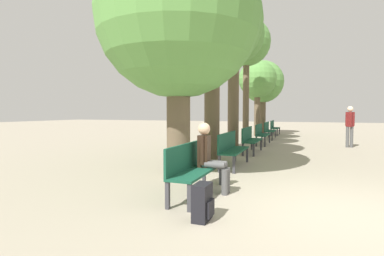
# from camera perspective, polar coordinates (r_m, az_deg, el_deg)

# --- Properties ---
(ground_plane) EXTENTS (80.00, 80.00, 0.00)m
(ground_plane) POSITION_cam_1_polar(r_m,az_deg,el_deg) (4.99, 25.62, -14.22)
(ground_plane) COLOR gray
(bench_row_0) EXTENTS (0.44, 1.81, 0.91)m
(bench_row_0) POSITION_cam_1_polar(r_m,az_deg,el_deg) (5.27, 0.19, -7.03)
(bench_row_0) COLOR #144733
(bench_row_0) RESTS_ON ground_plane
(bench_row_1) EXTENTS (0.44, 1.81, 0.91)m
(bench_row_1) POSITION_cam_1_polar(r_m,az_deg,el_deg) (8.01, 7.47, -3.57)
(bench_row_1) COLOR #144733
(bench_row_1) RESTS_ON ground_plane
(bench_row_2) EXTENTS (0.44, 1.81, 0.91)m
(bench_row_2) POSITION_cam_1_polar(r_m,az_deg,el_deg) (10.82, 10.99, -1.86)
(bench_row_2) COLOR #144733
(bench_row_2) RESTS_ON ground_plane
(bench_row_3) EXTENTS (0.44, 1.81, 0.91)m
(bench_row_3) POSITION_cam_1_polar(r_m,az_deg,el_deg) (13.66, 13.05, -0.86)
(bench_row_3) COLOR #144733
(bench_row_3) RESTS_ON ground_plane
(bench_row_4) EXTENTS (0.44, 1.81, 0.91)m
(bench_row_4) POSITION_cam_1_polar(r_m,az_deg,el_deg) (16.52, 14.39, -0.20)
(bench_row_4) COLOR #144733
(bench_row_4) RESTS_ON ground_plane
(bench_row_5) EXTENTS (0.44, 1.81, 0.91)m
(bench_row_5) POSITION_cam_1_polar(r_m,az_deg,el_deg) (19.39, 15.34, 0.27)
(bench_row_5) COLOR #144733
(bench_row_5) RESTS_ON ground_plane
(tree_row_0) EXTENTS (3.71, 3.71, 5.48)m
(tree_row_0) POSITION_cam_1_polar(r_m,az_deg,el_deg) (7.19, -2.65, 20.36)
(tree_row_0) COLOR brown
(tree_row_0) RESTS_ON ground_plane
(tree_row_1) EXTENTS (3.09, 3.09, 5.76)m
(tree_row_1) POSITION_cam_1_polar(r_m,az_deg,el_deg) (9.72, 3.88, 19.20)
(tree_row_1) COLOR brown
(tree_row_1) RESTS_ON ground_plane
(tree_row_2) EXTENTS (2.41, 2.41, 5.74)m
(tree_row_2) POSITION_cam_1_polar(r_m,az_deg,el_deg) (12.53, 7.97, 16.66)
(tree_row_2) COLOR brown
(tree_row_2) RESTS_ON ground_plane
(tree_row_3) EXTENTS (2.30, 2.30, 5.96)m
(tree_row_3) POSITION_cam_1_polar(r_m,az_deg,el_deg) (15.20, 10.34, 15.51)
(tree_row_3) COLOR brown
(tree_row_3) RESTS_ON ground_plane
(tree_row_4) EXTENTS (2.25, 2.25, 4.54)m
(tree_row_4) POSITION_cam_1_polar(r_m,az_deg,el_deg) (18.53, 12.36, 8.93)
(tree_row_4) COLOR brown
(tree_row_4) RESTS_ON ground_plane
(tree_row_5) EXTENTS (2.80, 2.80, 4.86)m
(tree_row_5) POSITION_cam_1_polar(r_m,az_deg,el_deg) (20.69, 13.26, 8.43)
(tree_row_5) COLOR brown
(tree_row_5) RESTS_ON ground_plane
(person_seated) EXTENTS (0.58, 0.33, 1.26)m
(person_seated) POSITION_cam_1_polar(r_m,az_deg,el_deg) (5.42, 3.46, -5.21)
(person_seated) COLOR #4C4C4C
(person_seated) RESTS_ON ground_plane
(backpack) EXTENTS (0.23, 0.35, 0.50)m
(backpack) POSITION_cam_1_polar(r_m,az_deg,el_deg) (4.14, 2.04, -13.99)
(backpack) COLOR black
(backpack) RESTS_ON ground_plane
(pedestrian_near) EXTENTS (0.34, 0.29, 1.69)m
(pedestrian_near) POSITION_cam_1_polar(r_m,az_deg,el_deg) (13.79, 27.86, 0.70)
(pedestrian_near) COLOR #4C4C4C
(pedestrian_near) RESTS_ON ground_plane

